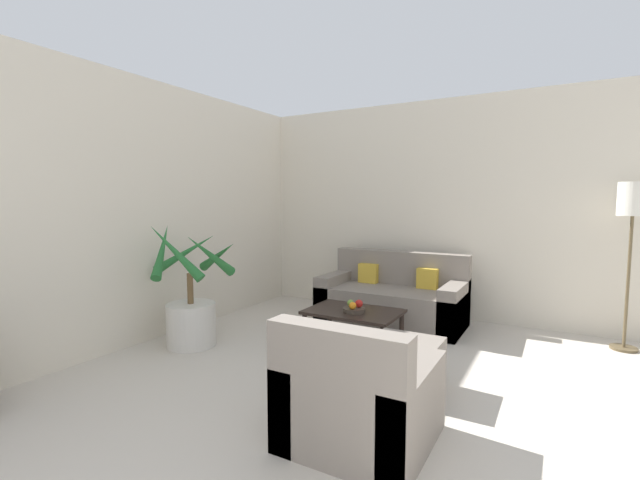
{
  "coord_description": "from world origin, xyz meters",
  "views": [
    {
      "loc": [
        0.17,
        1.13,
        1.46
      ],
      "look_at": [
        -2.29,
        5.49,
        1.0
      ],
      "focal_mm": 24.0,
      "sensor_mm": 36.0,
      "label": 1
    }
  ],
  "objects_px": {
    "apple_green": "(351,303)",
    "potted_palm": "(191,306)",
    "fruit_bowl": "(354,310)",
    "floor_lamp": "(633,211)",
    "coffee_table": "(354,314)",
    "apple_red": "(359,303)",
    "sofa_loveseat": "(392,300)",
    "armchair": "(359,400)",
    "orange_fruit": "(353,306)",
    "ottoman": "(405,364)"
  },
  "relations": [
    {
      "from": "apple_green",
      "to": "potted_palm",
      "type": "bearing_deg",
      "value": -149.64
    },
    {
      "from": "fruit_bowl",
      "to": "apple_green",
      "type": "distance_m",
      "value": 0.08
    },
    {
      "from": "floor_lamp",
      "to": "coffee_table",
      "type": "height_order",
      "value": "floor_lamp"
    },
    {
      "from": "floor_lamp",
      "to": "apple_red",
      "type": "height_order",
      "value": "floor_lamp"
    },
    {
      "from": "sofa_loveseat",
      "to": "fruit_bowl",
      "type": "relative_size",
      "value": 7.53
    },
    {
      "from": "sofa_loveseat",
      "to": "armchair",
      "type": "relative_size",
      "value": 2.04
    },
    {
      "from": "floor_lamp",
      "to": "fruit_bowl",
      "type": "bearing_deg",
      "value": -152.43
    },
    {
      "from": "floor_lamp",
      "to": "apple_green",
      "type": "xyz_separation_m",
      "value": [
        -2.41,
        -1.2,
        -0.93
      ]
    },
    {
      "from": "potted_palm",
      "to": "orange_fruit",
      "type": "xyz_separation_m",
      "value": [
        1.45,
        0.72,
        0.03
      ]
    },
    {
      "from": "orange_fruit",
      "to": "ottoman",
      "type": "distance_m",
      "value": 0.99
    },
    {
      "from": "potted_palm",
      "to": "fruit_bowl",
      "type": "xyz_separation_m",
      "value": [
        1.44,
        0.78,
        -0.03
      ]
    },
    {
      "from": "armchair",
      "to": "floor_lamp",
      "type": "bearing_deg",
      "value": 59.91
    },
    {
      "from": "floor_lamp",
      "to": "coffee_table",
      "type": "distance_m",
      "value": 2.86
    },
    {
      "from": "fruit_bowl",
      "to": "armchair",
      "type": "distance_m",
      "value": 1.72
    },
    {
      "from": "ottoman",
      "to": "coffee_table",
      "type": "bearing_deg",
      "value": 136.85
    },
    {
      "from": "potted_palm",
      "to": "ottoman",
      "type": "height_order",
      "value": "potted_palm"
    },
    {
      "from": "fruit_bowl",
      "to": "apple_green",
      "type": "bearing_deg",
      "value": 147.42
    },
    {
      "from": "armchair",
      "to": "potted_palm",
      "type": "bearing_deg",
      "value": 160.92
    },
    {
      "from": "apple_green",
      "to": "armchair",
      "type": "relative_size",
      "value": 0.08
    },
    {
      "from": "coffee_table",
      "to": "armchair",
      "type": "distance_m",
      "value": 1.78
    },
    {
      "from": "apple_green",
      "to": "ottoman",
      "type": "bearing_deg",
      "value": -41.34
    },
    {
      "from": "apple_green",
      "to": "armchair",
      "type": "bearing_deg",
      "value": -62.85
    },
    {
      "from": "potted_palm",
      "to": "sofa_loveseat",
      "type": "relative_size",
      "value": 0.75
    },
    {
      "from": "apple_red",
      "to": "armchair",
      "type": "relative_size",
      "value": 0.1
    },
    {
      "from": "floor_lamp",
      "to": "armchair",
      "type": "distance_m",
      "value": 3.38
    },
    {
      "from": "coffee_table",
      "to": "orange_fruit",
      "type": "bearing_deg",
      "value": -69.32
    },
    {
      "from": "fruit_bowl",
      "to": "armchair",
      "type": "xyz_separation_m",
      "value": [
        0.75,
        -1.54,
        -0.11
      ]
    },
    {
      "from": "potted_palm",
      "to": "floor_lamp",
      "type": "bearing_deg",
      "value": 27.89
    },
    {
      "from": "fruit_bowl",
      "to": "armchair",
      "type": "relative_size",
      "value": 0.27
    },
    {
      "from": "potted_palm",
      "to": "fruit_bowl",
      "type": "relative_size",
      "value": 5.66
    },
    {
      "from": "potted_palm",
      "to": "apple_red",
      "type": "distance_m",
      "value": 1.69
    },
    {
      "from": "fruit_bowl",
      "to": "orange_fruit",
      "type": "xyz_separation_m",
      "value": [
        0.02,
        -0.06,
        0.06
      ]
    },
    {
      "from": "floor_lamp",
      "to": "armchair",
      "type": "xyz_separation_m",
      "value": [
        -1.6,
        -2.77,
        -1.1
      ]
    },
    {
      "from": "sofa_loveseat",
      "to": "floor_lamp",
      "type": "bearing_deg",
      "value": 5.92
    },
    {
      "from": "sofa_loveseat",
      "to": "ottoman",
      "type": "distance_m",
      "value": 1.81
    },
    {
      "from": "armchair",
      "to": "ottoman",
      "type": "relative_size",
      "value": 1.56
    },
    {
      "from": "ottoman",
      "to": "orange_fruit",
      "type": "bearing_deg",
      "value": 140.24
    },
    {
      "from": "sofa_loveseat",
      "to": "apple_green",
      "type": "distance_m",
      "value": 0.97
    },
    {
      "from": "orange_fruit",
      "to": "coffee_table",
      "type": "bearing_deg",
      "value": 110.68
    },
    {
      "from": "coffee_table",
      "to": "apple_red",
      "type": "relative_size",
      "value": 11.78
    },
    {
      "from": "potted_palm",
      "to": "armchair",
      "type": "distance_m",
      "value": 2.32
    },
    {
      "from": "sofa_loveseat",
      "to": "coffee_table",
      "type": "relative_size",
      "value": 1.81
    },
    {
      "from": "potted_palm",
      "to": "sofa_loveseat",
      "type": "distance_m",
      "value": 2.31
    },
    {
      "from": "apple_green",
      "to": "floor_lamp",
      "type": "bearing_deg",
      "value": 26.42
    },
    {
      "from": "potted_palm",
      "to": "floor_lamp",
      "type": "relative_size",
      "value": 0.77
    },
    {
      "from": "sofa_loveseat",
      "to": "apple_green",
      "type": "xyz_separation_m",
      "value": [
        -0.1,
        -0.96,
        0.15
      ]
    },
    {
      "from": "apple_red",
      "to": "ottoman",
      "type": "relative_size",
      "value": 0.15
    },
    {
      "from": "sofa_loveseat",
      "to": "orange_fruit",
      "type": "xyz_separation_m",
      "value": [
        -0.03,
        -1.05,
        0.15
      ]
    },
    {
      "from": "sofa_loveseat",
      "to": "potted_palm",
      "type": "bearing_deg",
      "value": -129.96
    },
    {
      "from": "floor_lamp",
      "to": "apple_green",
      "type": "relative_size",
      "value": 23.64
    }
  ]
}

